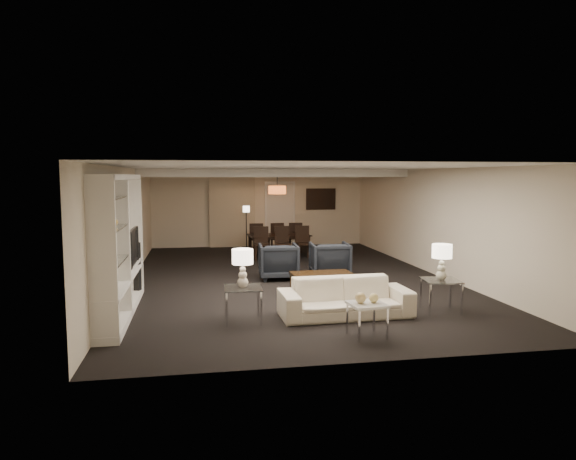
% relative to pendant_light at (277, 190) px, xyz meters
% --- Properties ---
extents(floor, '(11.00, 11.00, 0.00)m').
position_rel_pendant_light_xyz_m(floor, '(-0.30, -3.50, -1.92)').
color(floor, black).
rests_on(floor, ground).
extents(ceiling, '(7.00, 11.00, 0.02)m').
position_rel_pendant_light_xyz_m(ceiling, '(-0.30, -3.50, 0.58)').
color(ceiling, silver).
rests_on(ceiling, ground).
extents(wall_back, '(7.00, 0.02, 2.50)m').
position_rel_pendant_light_xyz_m(wall_back, '(-0.30, 2.00, -0.67)').
color(wall_back, beige).
rests_on(wall_back, ground).
extents(wall_front, '(7.00, 0.02, 2.50)m').
position_rel_pendant_light_xyz_m(wall_front, '(-0.30, -9.00, -0.67)').
color(wall_front, beige).
rests_on(wall_front, ground).
extents(wall_left, '(0.02, 11.00, 2.50)m').
position_rel_pendant_light_xyz_m(wall_left, '(-3.80, -3.50, -0.67)').
color(wall_left, beige).
rests_on(wall_left, ground).
extents(wall_right, '(0.02, 11.00, 2.50)m').
position_rel_pendant_light_xyz_m(wall_right, '(3.20, -3.50, -0.67)').
color(wall_right, beige).
rests_on(wall_right, ground).
extents(ceiling_soffit, '(7.00, 4.00, 0.20)m').
position_rel_pendant_light_xyz_m(ceiling_soffit, '(-0.30, 0.00, 0.48)').
color(ceiling_soffit, silver).
rests_on(ceiling_soffit, ceiling).
extents(curtains, '(1.50, 0.12, 2.40)m').
position_rel_pendant_light_xyz_m(curtains, '(-1.20, 1.92, -0.72)').
color(curtains, beige).
rests_on(curtains, wall_back).
extents(door, '(0.90, 0.05, 2.10)m').
position_rel_pendant_light_xyz_m(door, '(0.40, 1.97, -0.87)').
color(door, silver).
rests_on(door, wall_back).
extents(painting, '(0.95, 0.04, 0.65)m').
position_rel_pendant_light_xyz_m(painting, '(1.80, 1.96, -0.37)').
color(painting, '#142D38').
rests_on(painting, wall_back).
extents(media_unit, '(0.38, 3.40, 2.35)m').
position_rel_pendant_light_xyz_m(media_unit, '(-3.61, -6.10, -0.74)').
color(media_unit, white).
rests_on(media_unit, wall_left).
extents(pendant_light, '(0.52, 0.52, 0.24)m').
position_rel_pendant_light_xyz_m(pendant_light, '(0.00, 0.00, 0.00)').
color(pendant_light, '#D8591E').
rests_on(pendant_light, ceiling_soffit).
extents(sofa, '(2.19, 0.91, 0.63)m').
position_rel_pendant_light_xyz_m(sofa, '(0.06, -6.90, -1.60)').
color(sofa, beige).
rests_on(sofa, floor).
extents(coffee_table, '(1.22, 0.74, 0.43)m').
position_rel_pendant_light_xyz_m(coffee_table, '(0.06, -5.30, -1.71)').
color(coffee_table, black).
rests_on(coffee_table, floor).
extents(armchair_left, '(0.91, 0.93, 0.81)m').
position_rel_pendant_light_xyz_m(armchair_left, '(-0.54, -3.60, -1.52)').
color(armchair_left, black).
rests_on(armchair_left, floor).
extents(armchair_right, '(0.92, 0.94, 0.81)m').
position_rel_pendant_light_xyz_m(armchair_right, '(0.66, -3.60, -1.52)').
color(armchair_right, black).
rests_on(armchair_right, floor).
extents(side_table_left, '(0.61, 0.61, 0.56)m').
position_rel_pendant_light_xyz_m(side_table_left, '(-1.64, -6.90, -1.64)').
color(side_table_left, white).
rests_on(side_table_left, floor).
extents(side_table_right, '(0.67, 0.67, 0.56)m').
position_rel_pendant_light_xyz_m(side_table_right, '(1.76, -6.90, -1.64)').
color(side_table_right, white).
rests_on(side_table_right, floor).
extents(table_lamp_left, '(0.37, 0.37, 0.61)m').
position_rel_pendant_light_xyz_m(table_lamp_left, '(-1.64, -6.90, -1.06)').
color(table_lamp_left, beige).
rests_on(table_lamp_left, side_table_left).
extents(table_lamp_right, '(0.38, 0.38, 0.61)m').
position_rel_pendant_light_xyz_m(table_lamp_right, '(1.76, -6.90, -1.06)').
color(table_lamp_right, beige).
rests_on(table_lamp_right, side_table_right).
extents(marble_table, '(0.54, 0.54, 0.50)m').
position_rel_pendant_light_xyz_m(marble_table, '(0.06, -8.00, -1.67)').
color(marble_table, white).
rests_on(marble_table, floor).
extents(gold_gourd_a, '(0.16, 0.16, 0.16)m').
position_rel_pendant_light_xyz_m(gold_gourd_a, '(-0.04, -8.00, -1.34)').
color(gold_gourd_a, tan).
rests_on(gold_gourd_a, marble_table).
extents(gold_gourd_b, '(0.14, 0.14, 0.14)m').
position_rel_pendant_light_xyz_m(gold_gourd_b, '(0.16, -8.00, -1.35)').
color(gold_gourd_b, '#E4CD79').
rests_on(gold_gourd_b, marble_table).
extents(television, '(1.11, 0.15, 0.64)m').
position_rel_pendant_light_xyz_m(television, '(-3.58, -5.52, -0.85)').
color(television, black).
rests_on(television, media_unit).
extents(vase_blue, '(0.16, 0.16, 0.17)m').
position_rel_pendant_light_xyz_m(vase_blue, '(-3.61, -7.37, -0.77)').
color(vase_blue, '#2547A4').
rests_on(vase_blue, media_unit).
extents(vase_amber, '(0.17, 0.17, 0.18)m').
position_rel_pendant_light_xyz_m(vase_amber, '(-3.61, -6.84, -0.27)').
color(vase_amber, '#B98D3D').
rests_on(vase_amber, media_unit).
extents(floor_speaker, '(0.15, 0.15, 1.05)m').
position_rel_pendant_light_xyz_m(floor_speaker, '(-3.50, -4.80, -1.39)').
color(floor_speaker, black).
rests_on(floor_speaker, floor).
extents(dining_table, '(1.83, 1.10, 0.62)m').
position_rel_pendant_light_xyz_m(dining_table, '(0.01, -0.27, -1.61)').
color(dining_table, black).
rests_on(dining_table, floor).
extents(chair_nl, '(0.46, 0.46, 0.92)m').
position_rel_pendant_light_xyz_m(chair_nl, '(-0.59, -0.92, -1.46)').
color(chair_nl, black).
rests_on(chair_nl, floor).
extents(chair_nm, '(0.44, 0.44, 0.92)m').
position_rel_pendant_light_xyz_m(chair_nm, '(0.01, -0.92, -1.46)').
color(chair_nm, black).
rests_on(chair_nm, floor).
extents(chair_nr, '(0.45, 0.45, 0.92)m').
position_rel_pendant_light_xyz_m(chair_nr, '(0.61, -0.92, -1.46)').
color(chair_nr, black).
rests_on(chair_nr, floor).
extents(chair_fl, '(0.45, 0.45, 0.92)m').
position_rel_pendant_light_xyz_m(chair_fl, '(-0.59, 0.38, -1.46)').
color(chair_fl, black).
rests_on(chair_fl, floor).
extents(chair_fm, '(0.47, 0.47, 0.92)m').
position_rel_pendant_light_xyz_m(chair_fm, '(0.01, 0.38, -1.46)').
color(chair_fm, black).
rests_on(chair_fm, floor).
extents(chair_fr, '(0.46, 0.46, 0.92)m').
position_rel_pendant_light_xyz_m(chair_fr, '(0.61, 0.38, -1.46)').
color(chair_fr, black).
rests_on(chair_fr, floor).
extents(floor_lamp, '(0.26, 0.26, 1.43)m').
position_rel_pendant_light_xyz_m(floor_lamp, '(-0.87, 0.53, -1.21)').
color(floor_lamp, black).
rests_on(floor_lamp, floor).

